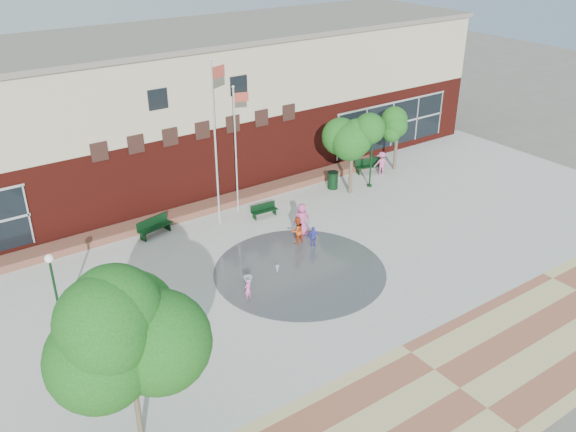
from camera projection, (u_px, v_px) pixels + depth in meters
ground at (339, 300)px, 27.52m from camera, size 120.00×120.00×0.00m
plaza_concrete at (288, 262)px, 30.44m from camera, size 46.00×18.00×0.01m
paver_band at (460, 388)px, 22.39m from camera, size 46.00×6.00×0.01m
splash_pad at (300, 271)px, 29.71m from camera, size 8.40×8.40×0.01m
library_building at (165, 108)px, 38.22m from camera, size 44.40×10.40×9.20m
flower_bed at (214, 208)px, 36.00m from camera, size 26.00×1.20×0.40m
flagpole_left at (216, 136)px, 32.07m from camera, size 1.03×0.43×9.23m
flagpole_right at (236, 144)px, 33.79m from camera, size 0.90×0.27×7.45m
lamp_left at (54, 282)px, 24.96m from camera, size 0.36×0.36×3.41m
lamp_right at (371, 157)px, 37.96m from camera, size 0.34×0.34×3.23m
bench_left at (155, 230)px, 32.86m from camera, size 2.05×1.00×0.99m
bench_mid at (264, 213)px, 34.88m from camera, size 1.59×0.54×0.78m
bench_right at (369, 169)px, 40.75m from camera, size 2.00×1.12×0.97m
trash_can at (333, 180)px, 38.32m from camera, size 0.69×0.69×1.13m
tree_big_left at (124, 316)px, 18.12m from camera, size 4.32×4.32×6.90m
tree_mid at (353, 133)px, 36.21m from camera, size 3.17×3.17×5.35m
tree_small_right at (397, 128)px, 40.17m from camera, size 2.33×2.33×3.99m
water_jet_a at (249, 292)px, 28.07m from camera, size 0.41×0.41×0.79m
water_jet_b at (277, 274)px, 29.47m from camera, size 0.19×0.19×0.43m
child_splash at (248, 289)px, 27.35m from camera, size 0.41×0.31×1.03m
adult_red at (297, 231)px, 31.84m from camera, size 0.76×0.60×1.53m
adult_pink at (302, 220)px, 32.67m from camera, size 1.05×0.91×1.82m
child_blue at (313, 237)px, 31.65m from camera, size 0.73×0.45×1.15m
person_bench at (381, 163)px, 40.34m from camera, size 1.16×0.94×1.57m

